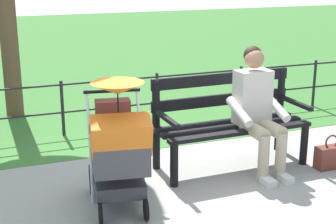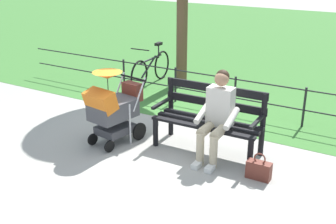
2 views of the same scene
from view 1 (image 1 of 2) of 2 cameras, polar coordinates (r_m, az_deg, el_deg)
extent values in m
plane|color=#9E9B93|center=(5.16, -1.35, -7.49)|extent=(60.00, 60.00, 0.00)
cube|color=#3D7533|center=(13.50, -14.18, 7.05)|extent=(40.00, 16.00, 0.01)
cube|color=black|center=(5.47, 6.40, -1.11)|extent=(1.60, 0.13, 0.04)
cube|color=black|center=(5.32, 7.32, -1.65)|extent=(1.60, 0.13, 0.04)
cube|color=black|center=(5.18, 8.29, -2.22)|extent=(1.60, 0.13, 0.04)
cube|color=black|center=(5.50, 5.98, 1.36)|extent=(1.60, 0.07, 0.12)
cube|color=black|center=(5.44, 6.05, 3.70)|extent=(1.60, 0.07, 0.12)
cylinder|color=black|center=(5.63, 14.92, -3.48)|extent=(0.08, 0.08, 0.45)
cylinder|color=black|center=(5.93, 12.35, 0.23)|extent=(0.08, 0.08, 0.95)
cube|color=black|center=(5.67, 14.02, 1.00)|extent=(0.06, 0.56, 0.04)
cylinder|color=black|center=(4.92, 0.69, -5.86)|extent=(0.08, 0.08, 0.45)
cylinder|color=black|center=(5.25, -1.33, -1.49)|extent=(0.08, 0.08, 0.95)
cube|color=black|center=(4.96, -0.19, -0.70)|extent=(0.06, 0.56, 0.04)
cylinder|color=tan|center=(5.29, 11.40, -1.74)|extent=(0.15, 0.40, 0.14)
cylinder|color=tan|center=(5.19, 9.55, -2.01)|extent=(0.15, 0.40, 0.14)
cylinder|color=tan|center=(5.21, 12.46, -4.82)|extent=(0.11, 0.11, 0.47)
cylinder|color=tan|center=(5.11, 10.60, -5.16)|extent=(0.11, 0.11, 0.47)
cube|color=silver|center=(5.23, 12.82, -7.16)|extent=(0.10, 0.22, 0.07)
cube|color=silver|center=(5.12, 10.96, -7.54)|extent=(0.10, 0.22, 0.07)
cube|color=beige|center=(5.34, 9.38, 1.67)|extent=(0.36, 0.23, 0.56)
cylinder|color=beige|center=(5.38, 12.00, 0.54)|extent=(0.10, 0.43, 0.23)
cylinder|color=beige|center=(5.15, 7.93, 0.05)|extent=(0.10, 0.43, 0.23)
sphere|color=#A37556|center=(5.25, 9.59, 5.89)|extent=(0.20, 0.20, 0.20)
sphere|color=black|center=(5.27, 9.43, 6.27)|extent=(0.19, 0.19, 0.19)
cylinder|color=black|center=(4.89, -3.13, -7.11)|extent=(0.08, 0.28, 0.28)
cylinder|color=black|center=(4.85, -8.56, -7.47)|extent=(0.08, 0.28, 0.28)
cylinder|color=black|center=(4.37, -2.46, -10.84)|extent=(0.06, 0.18, 0.18)
cylinder|color=black|center=(4.33, -7.53, -11.22)|extent=(0.06, 0.18, 0.18)
cube|color=#38383D|center=(4.56, -5.47, -7.87)|extent=(0.50, 0.58, 0.12)
cylinder|color=silver|center=(4.63, -2.80, -5.98)|extent=(0.03, 0.03, 0.65)
cylinder|color=silver|center=(4.59, -8.51, -6.36)|extent=(0.03, 0.03, 0.65)
cube|color=#47474C|center=(4.41, -5.56, -4.07)|extent=(0.57, 0.75, 0.28)
cube|color=orange|center=(4.12, -5.27, -2.62)|extent=(0.52, 0.38, 0.33)
cylinder|color=black|center=(4.71, -6.26, 2.34)|extent=(0.52, 0.12, 0.03)
cylinder|color=silver|center=(4.70, -3.28, -0.17)|extent=(0.08, 0.30, 0.49)
cylinder|color=silver|center=(4.66, -8.89, -0.49)|extent=(0.08, 0.30, 0.49)
cone|color=orange|center=(4.18, -5.65, 2.64)|extent=(0.51, 0.51, 0.10)
cylinder|color=black|center=(4.22, -5.58, 0.26)|extent=(0.01, 0.01, 0.30)
cube|color=brown|center=(4.75, -6.16, -0.29)|extent=(0.34, 0.21, 0.28)
cube|color=brown|center=(5.64, 17.62, -4.82)|extent=(0.32, 0.14, 0.24)
torus|color=brown|center=(5.58, 17.77, -3.19)|extent=(0.16, 0.02, 0.16)
cylinder|color=black|center=(7.89, 15.98, 3.06)|extent=(0.04, 0.04, 0.70)
cylinder|color=black|center=(7.23, 8.07, 2.34)|extent=(0.04, 0.04, 0.70)
cylinder|color=black|center=(6.73, -1.22, 1.44)|extent=(0.04, 0.04, 0.70)
cylinder|color=black|center=(6.43, -11.67, 0.38)|extent=(0.04, 0.04, 0.70)
cylinder|color=black|center=(6.48, -6.41, 3.48)|extent=(8.68, 0.02, 0.02)
cylinder|color=black|center=(6.56, -6.32, 0.51)|extent=(8.68, 0.02, 0.02)
cylinder|color=brown|center=(7.28, -17.62, 11.41)|extent=(0.24, 0.24, 3.09)
camera|label=2|loc=(4.93, 80.06, 11.49)|focal=44.89mm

